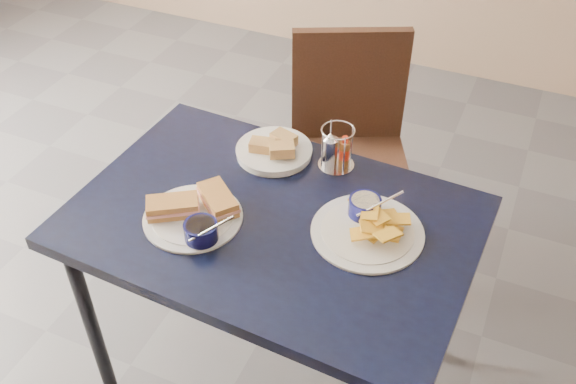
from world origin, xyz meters
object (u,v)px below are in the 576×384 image
at_px(plantain_plate, 368,223).
at_px(bread_basket, 275,150).
at_px(chair_far, 358,137).
at_px(condiment_caddy, 336,150).
at_px(dining_table, 273,236).
at_px(sandwich_plate, 196,213).

distance_m(plantain_plate, bread_basket, 0.42).
xyz_separation_m(chair_far, bread_basket, (-0.12, -0.50, 0.25)).
distance_m(chair_far, bread_basket, 0.57).
distance_m(bread_basket, condiment_caddy, 0.19).
relative_size(chair_far, condiment_caddy, 6.73).
bearing_deg(condiment_caddy, dining_table, -105.01).
height_order(plantain_plate, condiment_caddy, condiment_caddy).
xyz_separation_m(plantain_plate, condiment_caddy, (-0.18, 0.23, 0.04)).
bearing_deg(sandwich_plate, condiment_caddy, 55.28).
bearing_deg(condiment_caddy, bread_basket, -171.63).
height_order(dining_table, sandwich_plate, sandwich_plate).
height_order(plantain_plate, bread_basket, plantain_plate).
distance_m(dining_table, chair_far, 0.77).
distance_m(chair_far, sandwich_plate, 0.91).
height_order(chair_far, condiment_caddy, chair_far).
distance_m(dining_table, condiment_caddy, 0.32).
bearing_deg(chair_far, dining_table, -90.88).
height_order(sandwich_plate, condiment_caddy, condiment_caddy).
height_order(chair_far, sandwich_plate, chair_far).
height_order(dining_table, condiment_caddy, condiment_caddy).
bearing_deg(dining_table, sandwich_plate, -153.47).
distance_m(sandwich_plate, plantain_plate, 0.47).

